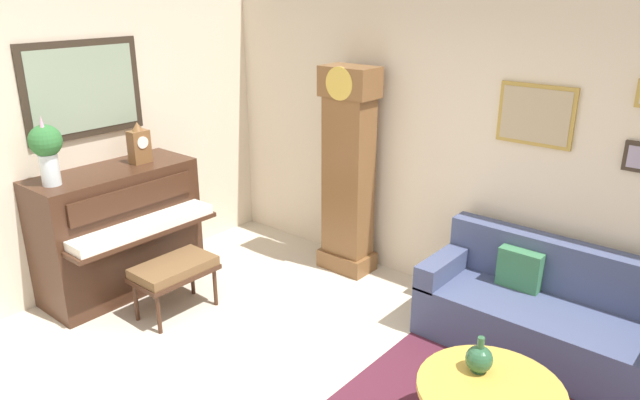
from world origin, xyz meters
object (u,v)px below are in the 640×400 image
at_px(grandfather_clock, 348,177).
at_px(couch, 549,315).
at_px(coffee_table, 490,391).
at_px(flower_vase, 46,148).
at_px(piano_bench, 174,270).
at_px(green_jug, 479,359).
at_px(piano, 119,230).
at_px(mantel_clock, 139,145).

xyz_separation_m(grandfather_clock, couch, (2.07, -0.15, -0.65)).
distance_m(coffee_table, flower_vase, 3.76).
height_order(grandfather_clock, coffee_table, grandfather_clock).
height_order(piano_bench, green_jug, green_jug).
distance_m(piano, piano_bench, 0.76).
distance_m(grandfather_clock, coffee_table, 2.66).
xyz_separation_m(piano_bench, coffee_table, (2.78, 0.22, 0.01)).
bearing_deg(piano_bench, grandfather_clock, 69.83).
distance_m(piano_bench, flower_vase, 1.43).
bearing_deg(green_jug, mantel_clock, -179.10).
bearing_deg(coffee_table, piano, -175.86).
bearing_deg(mantel_clock, piano, -90.32).
bearing_deg(flower_vase, grandfather_clock, 58.91).
relative_size(mantel_clock, green_jug, 1.58).
xyz_separation_m(grandfather_clock, green_jug, (2.04, -1.33, -0.43)).
bearing_deg(couch, green_jug, -91.49).
height_order(piano_bench, mantel_clock, mantel_clock).
height_order(coffee_table, flower_vase, flower_vase).
bearing_deg(flower_vase, couch, 31.29).
height_order(couch, mantel_clock, mantel_clock).
height_order(piano_bench, grandfather_clock, grandfather_clock).
relative_size(grandfather_clock, couch, 1.07).
bearing_deg(grandfather_clock, piano, -128.60).
height_order(piano, couch, piano).
bearing_deg(flower_vase, piano_bench, 38.18).
bearing_deg(piano, flower_vase, -89.88).
bearing_deg(green_jug, grandfather_clock, 146.90).
height_order(flower_vase, green_jug, flower_vase).
relative_size(piano, grandfather_clock, 0.71).
xyz_separation_m(piano, couch, (3.42, 1.53, -0.28)).
bearing_deg(piano_bench, mantel_clock, 160.47).
xyz_separation_m(piano_bench, couch, (2.68, 1.50, -0.09)).
bearing_deg(mantel_clock, piano_bench, -19.53).
xyz_separation_m(coffee_table, green_jug, (-0.13, 0.10, 0.12)).
bearing_deg(couch, piano, -155.83).
relative_size(couch, mantel_clock, 5.00).
bearing_deg(piano_bench, coffee_table, 4.48).
relative_size(piano_bench, couch, 0.37).
height_order(piano_bench, couch, couch).
bearing_deg(green_jug, couch, 88.51).
distance_m(piano_bench, mantel_clock, 1.22).
xyz_separation_m(piano_bench, green_jug, (2.65, 0.31, 0.13)).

